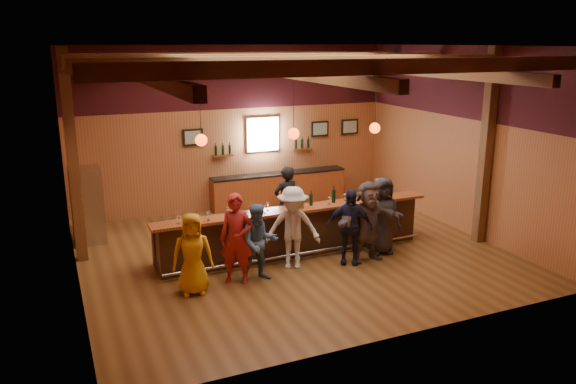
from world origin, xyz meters
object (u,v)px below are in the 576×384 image
customer_white (293,228)px  bartender (286,203)px  back_bar_cabinet (279,189)px  customer_redvest (236,239)px  ice_bucket (300,203)px  customer_navy (349,226)px  customer_denim (259,243)px  bottle_a (311,200)px  stainless_fridge (87,205)px  bar_counter (291,229)px  customer_brown (368,221)px  customer_dark (382,215)px  customer_orange (193,254)px

customer_white → bartender: size_ratio=0.98×
back_bar_cabinet → customer_redvest: (-2.83, -4.66, 0.42)m
bartender → ice_bucket: bearing=73.6°
customer_white → customer_navy: bearing=11.8°
customer_denim → bottle_a: bearing=36.0°
ice_bucket → stainless_fridge: bearing=146.2°
bar_counter → customer_navy: bearing=-52.9°
customer_white → bartender: (0.58, 1.70, 0.01)m
customer_brown → bartender: 2.23m
bartender → customer_dark: bearing=125.9°
bar_counter → customer_white: 0.99m
customer_redvest → customer_dark: 3.46m
customer_redvest → customer_denim: (0.43, -0.10, -0.11)m
bartender → ice_bucket: bartender is taller
customer_white → customer_brown: size_ratio=0.99×
bar_counter → bartender: bearing=74.1°
customer_redvest → ice_bucket: customer_redvest is taller
customer_dark → ice_bucket: bearing=172.5°
customer_redvest → customer_brown: 2.93m
customer_orange → customer_white: (2.21, 0.39, 0.09)m
customer_brown → ice_bucket: size_ratio=7.76×
ice_bucket → customer_navy: bearing=-44.5°
back_bar_cabinet → stainless_fridge: stainless_fridge is taller
customer_navy → customer_dark: customer_dark is taller
customer_orange → customer_white: 2.25m
customer_orange → customer_brown: customer_brown is taller
stainless_fridge → customer_dark: stainless_fridge is taller
ice_bucket → customer_white: bearing=-126.5°
bar_counter → stainless_fridge: stainless_fridge is taller
bar_counter → customer_dark: bearing=-25.2°
customer_dark → bartender: size_ratio=0.98×
customer_dark → customer_redvest: bearing=-167.2°
customer_orange → customer_redvest: customer_redvest is taller
back_bar_cabinet → stainless_fridge: (-5.30, -1.12, 0.42)m
customer_redvest → customer_white: 1.32m
customer_brown → bottle_a: (-0.93, 0.87, 0.36)m
customer_denim → ice_bucket: (1.26, 0.86, 0.44)m
bartender → customer_navy: bearing=100.2°
customer_redvest → customer_navy: size_ratio=1.09×
customer_white → customer_navy: (1.19, -0.26, -0.05)m
bar_counter → customer_denim: size_ratio=4.02×
bar_counter → customer_denim: (-1.21, -1.19, 0.26)m
back_bar_cabinet → customer_denim: size_ratio=2.56×
customer_redvest → customer_denim: size_ratio=1.14×
customer_redvest → customer_white: customer_redvest is taller
customer_brown → bottle_a: 1.32m
stainless_fridge → customer_white: 5.02m
customer_brown → customer_redvest: bearing=177.3°
customer_brown → ice_bucket: (-1.24, 0.80, 0.34)m
customer_brown → customer_dark: (0.53, 0.28, -0.01)m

